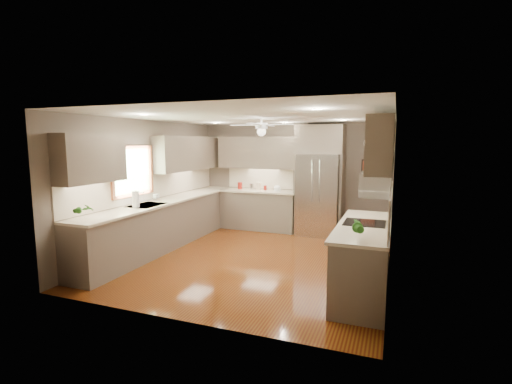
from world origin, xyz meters
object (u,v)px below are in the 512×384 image
Objects in this scene: potted_plant_right at (359,227)px; microwave at (376,184)px; paper_towel at (136,199)px; canister_c at (259,186)px; stool at (351,236)px; soap_bottle at (157,196)px; refrigerator at (319,182)px; canister_d at (265,188)px; potted_plant_left at (84,209)px; canister_b at (252,187)px; canister_a at (240,186)px; bowl at (277,190)px.

microwave is at bearing 83.89° from potted_plant_right.
microwave reaches higher than paper_towel.
paper_towel is at bearing -176.58° from microwave.
canister_c is 2.60m from stool.
refrigerator is at bearing 37.72° from soap_bottle.
canister_d is 0.34× the size of potted_plant_left.
canister_c reaches higher than stool.
canister_c is 4.32m from potted_plant_left.
stool is at bearing -21.36° from canister_b.
refrigerator is (1.96, -0.08, 0.17)m from canister_a.
potted_plant_left is (0.13, -1.94, 0.07)m from soap_bottle.
canister_c is 0.60× the size of potted_plant_left.
soap_bottle is (-1.13, -2.22, 0.02)m from canister_b.
soap_bottle is 4.31m from potted_plant_right.
potted_plant_right is at bearing -53.52° from canister_b.
canister_d is 1.32m from refrigerator.
canister_c is at bearing 68.62° from paper_towel.
soap_bottle reaches higher than stool.
canister_a is at bearing 77.27° from paper_towel.
refrigerator is (1.46, -0.07, 0.16)m from canister_c.
soap_bottle is 0.32× the size of microwave.
canister_b is at bearing 76.46° from potted_plant_left.
bowl is at bearing 119.98° from potted_plant_right.
canister_a is 1.17× the size of canister_b.
refrigerator reaches higher than potted_plant_left.
microwave is at bearing -7.81° from soap_bottle.
canister_c is 0.35× the size of microwave.
canister_a is 0.91× the size of canister_c.
refrigerator is at bearing 116.09° from microwave.
bowl is at bearing 130.33° from microwave.
canister_d is 0.22× the size of stool.
canister_c reaches higher than canister_b.
bowl is (1.66, 4.10, -0.13)m from potted_plant_left.
potted_plant_left is 3.87m from potted_plant_right.
paper_towel is at bearing 89.62° from potted_plant_left.
soap_bottle is 0.81m from paper_towel.
canister_a is at bearing 69.81° from soap_bottle.
potted_plant_left reaches higher than paper_towel.
canister_c is 4.69m from potted_plant_right.
canister_d is 0.51× the size of bowl.
soap_bottle is 0.59× the size of potted_plant_right.
soap_bottle is at bearing -129.64° from bowl.
stool is at bearing 19.21° from soap_bottle.
potted_plant_left reaches higher than canister_c.
paper_towel reaches higher than stool.
soap_bottle is at bearing -120.70° from canister_c.
canister_c is 2.57m from soap_bottle.
paper_towel is at bearing -131.87° from refrigerator.
canister_c is 0.40× the size of stool.
canister_b is 0.66m from bowl.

